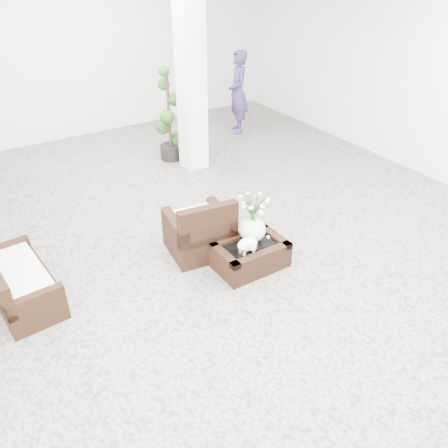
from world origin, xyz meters
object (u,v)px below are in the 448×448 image
coffee_table (250,256)px  armchair (199,224)px  loveseat (19,276)px  topiary (169,115)px

coffee_table → armchair: (-0.37, 0.66, 0.26)m
loveseat → armchair: bearing=-100.6°
coffee_table → armchair: bearing=119.4°
coffee_table → armchair: size_ratio=1.07×
armchair → topiary: (1.10, 2.98, 0.44)m
armchair → topiary: bearing=-102.7°
coffee_table → loveseat: size_ratio=0.70×
loveseat → topiary: 4.35m
coffee_table → loveseat: loveseat is taller
topiary → coffee_table: bearing=-101.4°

